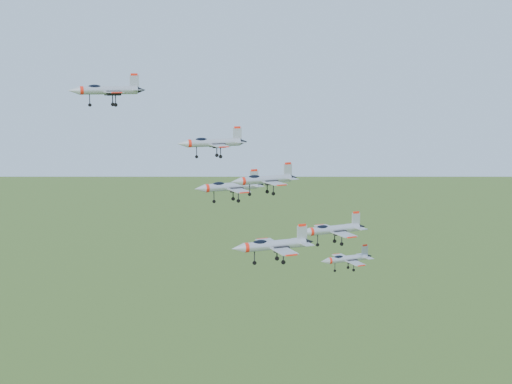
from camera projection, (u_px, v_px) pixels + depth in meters
name	position (u px, v px, depth m)	size (l,w,h in m)	color
jet_lead	(106.00, 90.00, 120.78)	(13.28, 10.90, 3.56)	#A3A7AF
jet_left_high	(212.00, 143.00, 115.61)	(11.98, 9.92, 3.20)	#A3A7AF
jet_right_high	(264.00, 179.00, 101.44)	(10.64, 8.77, 2.85)	#A3A7AF
jet_left_low	(229.00, 186.00, 131.78)	(13.96, 11.46, 3.74)	#A3A7AF
jet_right_low	(272.00, 245.00, 111.28)	(13.99, 11.52, 3.74)	#A3A7AF
jet_trail	(332.00, 229.00, 129.49)	(13.85, 11.37, 3.71)	#A3A7AF
jet_extra	(346.00, 259.00, 138.79)	(11.53, 9.45, 3.09)	#A3A7AF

